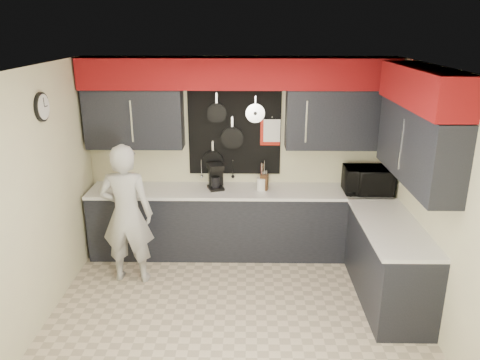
{
  "coord_description": "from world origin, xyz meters",
  "views": [
    {
      "loc": [
        0.11,
        -4.31,
        3.0
      ],
      "look_at": [
        0.04,
        0.5,
        1.37
      ],
      "focal_mm": 35.0,
      "sensor_mm": 36.0,
      "label": 1
    }
  ],
  "objects_px": {
    "utensil_crock": "(261,184)",
    "knife_block": "(264,182)",
    "microwave": "(368,180)",
    "coffee_maker": "(216,176)",
    "person": "(127,214)"
  },
  "relations": [
    {
      "from": "utensil_crock",
      "to": "knife_block",
      "type": "bearing_deg",
      "value": 12.13
    },
    {
      "from": "microwave",
      "to": "coffee_maker",
      "type": "bearing_deg",
      "value": 176.39
    },
    {
      "from": "microwave",
      "to": "knife_block",
      "type": "bearing_deg",
      "value": 176.82
    },
    {
      "from": "utensil_crock",
      "to": "person",
      "type": "height_order",
      "value": "person"
    },
    {
      "from": "microwave",
      "to": "utensil_crock",
      "type": "height_order",
      "value": "microwave"
    },
    {
      "from": "microwave",
      "to": "coffee_maker",
      "type": "xyz_separation_m",
      "value": [
        -1.96,
        0.13,
        0.01
      ]
    },
    {
      "from": "utensil_crock",
      "to": "person",
      "type": "relative_size",
      "value": 0.1
    },
    {
      "from": "microwave",
      "to": "utensil_crock",
      "type": "distance_m",
      "value": 1.36
    },
    {
      "from": "microwave",
      "to": "knife_block",
      "type": "relative_size",
      "value": 2.9
    },
    {
      "from": "microwave",
      "to": "coffee_maker",
      "type": "height_order",
      "value": "coffee_maker"
    },
    {
      "from": "coffee_maker",
      "to": "person",
      "type": "height_order",
      "value": "person"
    },
    {
      "from": "microwave",
      "to": "utensil_crock",
      "type": "bearing_deg",
      "value": 177.25
    },
    {
      "from": "knife_block",
      "to": "coffee_maker",
      "type": "distance_m",
      "value": 0.64
    },
    {
      "from": "utensil_crock",
      "to": "person",
      "type": "distance_m",
      "value": 1.75
    },
    {
      "from": "coffee_maker",
      "to": "person",
      "type": "bearing_deg",
      "value": -161.78
    }
  ]
}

